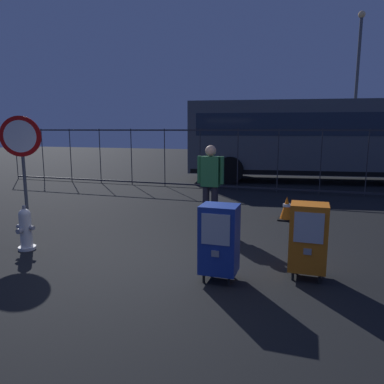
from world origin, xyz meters
name	(u,v)px	position (x,y,z in m)	size (l,w,h in m)	color
ground_plane	(149,263)	(0.00, 0.00, 0.00)	(60.00, 60.00, 0.00)	black
fire_hydrant	(26,229)	(-2.20, -0.05, 0.35)	(0.33, 0.32, 0.75)	silver
newspaper_box_primary	(219,239)	(1.15, -0.28, 0.57)	(0.48, 0.42, 1.02)	black
newspaper_box_secondary	(308,237)	(2.26, 0.16, 0.57)	(0.48, 0.42, 1.02)	black
stop_sign	(22,150)	(-2.95, 0.81, 1.60)	(0.71, 0.31, 2.23)	#4C4F54
pedestrian	(210,181)	(0.36, 2.23, 0.95)	(0.55, 0.22, 1.67)	black
traffic_cone	(287,208)	(1.80, 3.34, 0.26)	(0.36, 0.36, 0.53)	black
fence_barrier	(238,159)	(0.00, 7.00, 1.02)	(18.03, 0.04, 2.00)	#2D2D33
bus_near	(331,137)	(2.95, 10.00, 1.71)	(10.75, 3.96, 3.00)	#4C5156
street_light_near_right	(357,81)	(4.16, 14.34, 4.20)	(0.32, 0.32, 7.28)	#4C4F54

